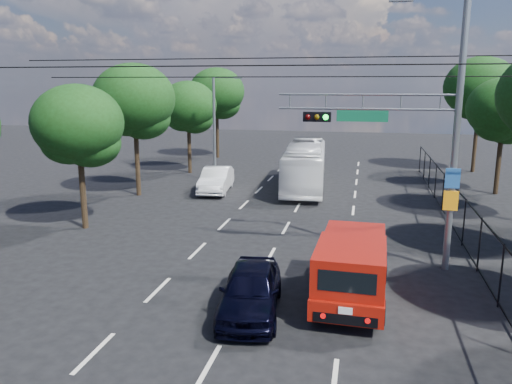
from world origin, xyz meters
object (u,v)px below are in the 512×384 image
(red_pickup, at_px, (352,266))
(white_bus, at_px, (305,166))
(signal_mast, at_px, (420,124))
(white_van, at_px, (216,180))
(navy_hatchback, at_px, (251,290))

(red_pickup, xyz_separation_m, white_bus, (-3.48, 16.76, 0.33))
(signal_mast, bearing_deg, white_van, 134.52)
(signal_mast, relative_size, white_bus, 0.92)
(signal_mast, distance_m, white_van, 16.02)
(signal_mast, distance_m, red_pickup, 5.71)
(white_bus, distance_m, white_van, 5.82)
(red_pickup, bearing_deg, white_bus, 101.73)
(navy_hatchback, bearing_deg, red_pickup, 22.51)
(white_bus, bearing_deg, signal_mast, -71.72)
(red_pickup, relative_size, white_bus, 0.55)
(signal_mast, relative_size, navy_hatchback, 2.26)
(signal_mast, xyz_separation_m, navy_hatchback, (-4.93, -4.95, -4.52))
(navy_hatchback, height_order, white_bus, white_bus)
(white_van, bearing_deg, signal_mast, -52.01)
(white_van, bearing_deg, white_bus, 18.61)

